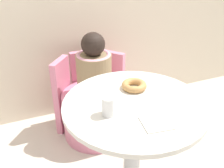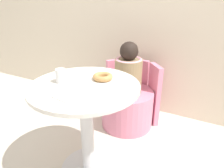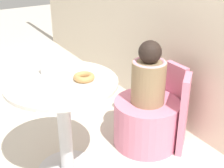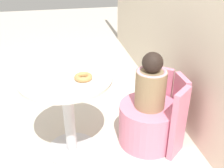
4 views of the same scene
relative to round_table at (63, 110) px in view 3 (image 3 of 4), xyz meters
name	(u,v)px [view 3 (image 3 of 4)]	position (x,y,z in m)	size (l,w,h in m)	color
ground_plane	(69,167)	(-0.03, 0.02, -0.52)	(12.00, 12.00, 0.00)	beige
round_table	(63,110)	(0.00, 0.00, 0.00)	(0.73, 0.73, 0.73)	silver
tub_chair	(146,122)	(0.02, 0.70, -0.32)	(0.53, 0.53, 0.38)	pink
booth_backrest	(168,102)	(0.02, 0.92, -0.20)	(0.63, 0.23, 0.64)	pink
child_figure	(149,76)	(0.02, 0.70, 0.09)	(0.26, 0.26, 0.50)	#937A56
donut	(84,77)	(0.06, 0.13, 0.23)	(0.14, 0.14, 0.04)	tan
cup	(45,68)	(-0.16, -0.04, 0.26)	(0.07, 0.07, 0.09)	white
paper_napkin	(33,88)	(0.01, -0.19, 0.22)	(0.14, 0.14, 0.01)	silver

